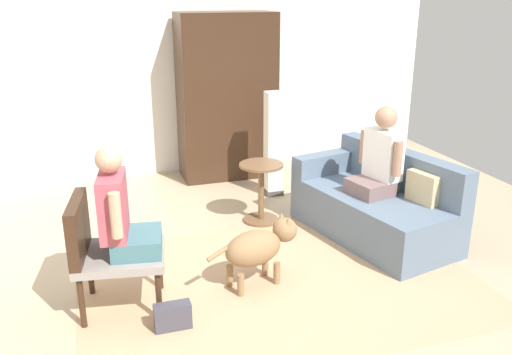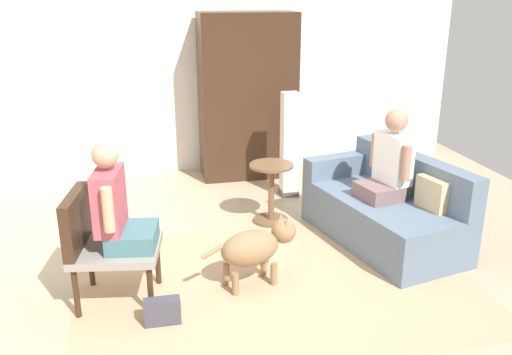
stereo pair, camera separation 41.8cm
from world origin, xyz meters
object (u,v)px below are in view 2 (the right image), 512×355
Objects in this scene: couch at (385,209)px; person_on_couch at (389,162)px; dog at (256,246)px; armoire_cabinet at (247,97)px; round_end_table at (271,191)px; column_lamp at (289,146)px; person_on_armchair at (117,207)px; handbag at (162,311)px; armchair at (99,239)px.

person_on_couch reaches higher than couch.
armoire_cabinet reaches higher than dog.
column_lamp is (0.38, 0.71, 0.26)m from round_end_table.
person_on_couch is at bearing -68.58° from armoire_cabinet.
person_on_armchair is at bearing -179.12° from dog.
dog is 0.40× the size of armoire_cabinet.
handbag is (-1.58, -2.31, -0.50)m from column_lamp.
couch is 1.45× the size of column_lamp.
column_lamp is at bearing 61.57° from round_end_table.
armchair is 1.09× the size of dog.
couch is 2.17× the size of dog.
round_end_table reaches higher than handbag.
round_end_table is 1.69m from armoire_cabinet.
armchair is 2.01m from round_end_table.
person_on_armchair is 3.11× the size of handbag.
column_lamp is at bearing 111.97° from person_on_couch.
column_lamp is at bearing -69.48° from armoire_cabinet.
handbag is (-0.77, -0.41, -0.24)m from dog.
couch is at bearing -66.96° from column_lamp.
armchair is at bearing -143.68° from round_end_table.
person_on_couch is at bearing 23.71° from handbag.
armoire_cabinet is (1.68, 2.74, 0.50)m from armchair.
dog reaches higher than handbag.
armchair is at bearing 170.95° from person_on_armchair.
person_on_armchair reaches higher than column_lamp.
person_on_armchair is (-2.41, -0.54, -0.01)m from person_on_couch.
armchair is 3.38× the size of handbag.
person_on_couch reaches higher than handbag.
handbag is (-2.15, -0.97, -0.21)m from couch.
person_on_couch is (2.55, 0.52, 0.27)m from armchair.
dog is 2.08m from column_lamp.
dog is at bearing -158.80° from person_on_couch.
column_lamp is (0.80, 1.90, 0.26)m from dog.
column_lamp is 0.59× the size of armoire_cabinet.
dog is 0.67× the size of column_lamp.
armchair reaches higher than round_end_table.
person_on_armchair reaches higher than handbag.
column_lamp is at bearing 43.52° from armchair.
column_lamp is at bearing 46.06° from person_on_armchair.
column_lamp is (2.00, 1.90, 0.08)m from armchair.
couch is 1.99× the size of armchair.
column_lamp is at bearing 55.71° from handbag.
armoire_cabinet is 3.52m from handbag.
round_end_table is 0.85m from column_lamp.
round_end_table is at bearing -118.43° from column_lamp.
couch reaches higher than round_end_table.
person_on_couch is 2.43m from handbag.
person_on_armchair is 0.40× the size of armoire_cabinet.
handbag is at bearing -124.29° from column_lamp.
couch is 1.49m from dog.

